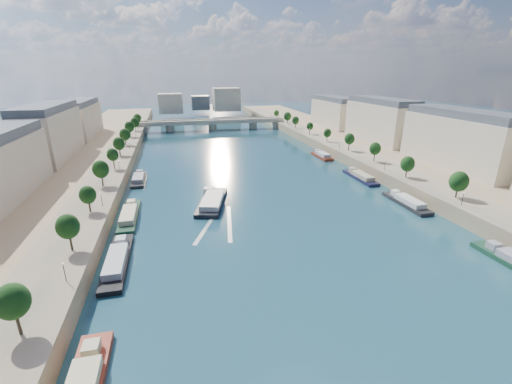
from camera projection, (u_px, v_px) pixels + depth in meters
ground at (251, 180)px, 143.28m from camera, size 700.00×700.00×0.00m
quay_left at (61, 188)px, 126.35m from camera, size 44.00×520.00×5.00m
quay_right at (402, 164)px, 158.54m from camera, size 44.00×520.00×5.00m
pave_left at (104, 178)px, 128.85m from camera, size 14.00×520.00×0.10m
pave_right at (374, 161)px, 154.33m from camera, size 14.00×520.00×0.10m
trees_left at (108, 163)px, 129.30m from camera, size 4.80×268.80×8.26m
trees_right at (360, 144)px, 161.22m from camera, size 4.80×268.80×8.26m
lamps_left at (111, 178)px, 119.78m from camera, size 0.36×200.36×4.28m
lamps_right at (360, 153)px, 156.98m from camera, size 0.36×200.36×4.28m
buildings_left at (26, 146)px, 129.75m from camera, size 16.00×226.00×23.20m
buildings_right at (414, 129)px, 167.75m from camera, size 16.00×226.00×23.20m
skyline at (205, 101)px, 339.99m from camera, size 79.00×42.00×22.00m
bridge at (212, 123)px, 262.81m from camera, size 112.00×12.00×8.15m
tour_barge at (212, 201)px, 117.61m from camera, size 14.30×27.51×3.69m
wake at (219, 224)px, 102.71m from camera, size 14.39×25.90×0.04m
moored_barges_left at (115, 270)px, 77.45m from camera, size 5.00×157.38×3.60m
moored_barges_right at (414, 207)px, 113.09m from camera, size 5.00×159.36×3.60m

